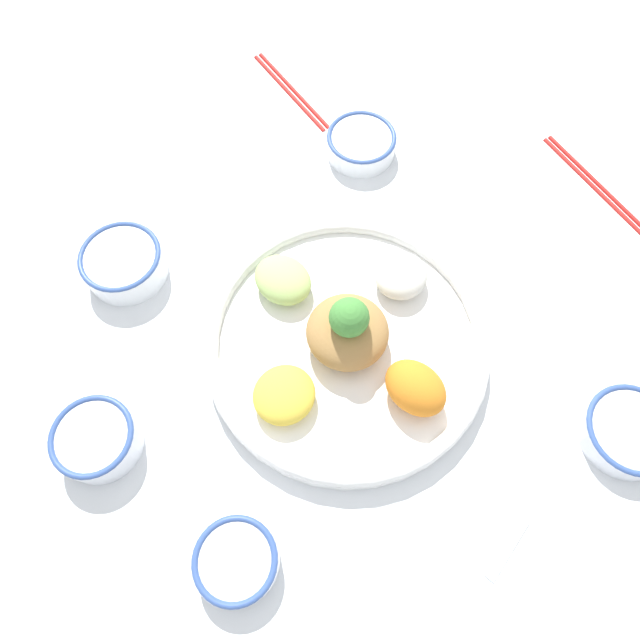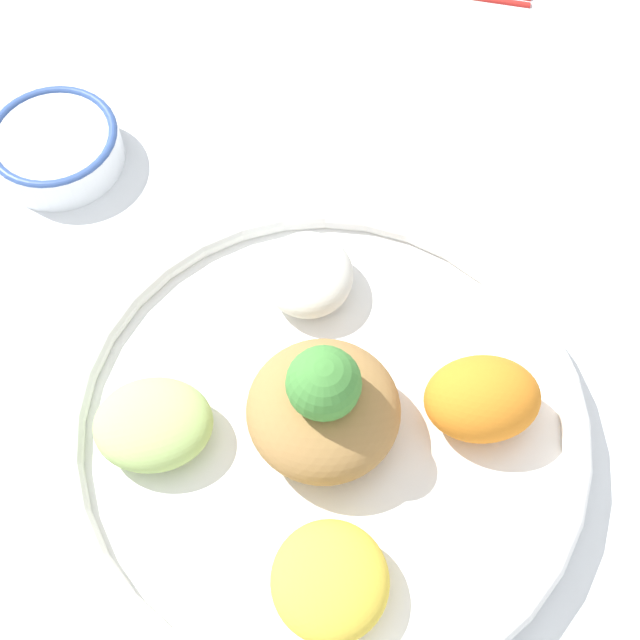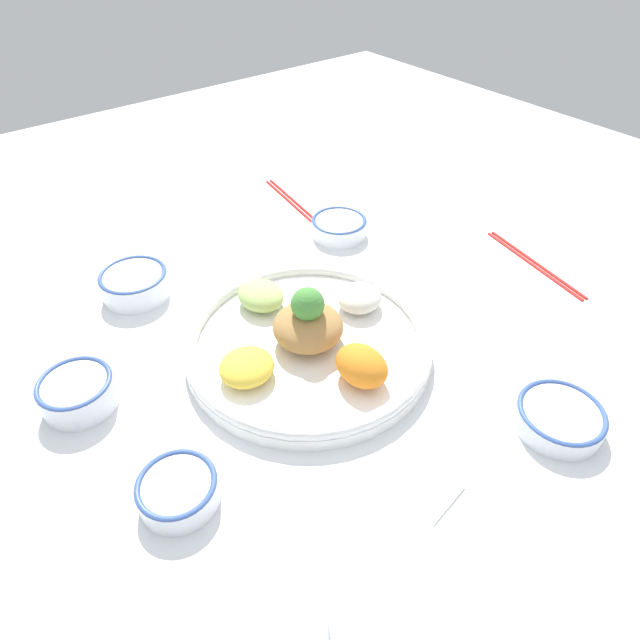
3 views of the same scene
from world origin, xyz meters
name	(u,v)px [view 2 (image 2 of 3)]	position (x,y,z in m)	size (l,w,h in m)	color
ground_plane	(326,436)	(0.00, 0.00, 0.00)	(2.40, 2.40, 0.00)	white
salad_platter	(322,423)	(0.00, 0.00, 0.02)	(0.38, 0.38, 0.12)	white
rice_bowl_blue	(58,146)	(0.25, 0.23, 0.02)	(0.11, 0.11, 0.04)	white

